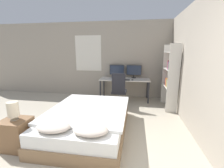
{
  "coord_description": "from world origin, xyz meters",
  "views": [
    {
      "loc": [
        0.63,
        -1.29,
        1.67
      ],
      "look_at": [
        -0.02,
        2.83,
        0.75
      ],
      "focal_mm": 24.0,
      "sensor_mm": 36.0,
      "label": 1
    }
  ],
  "objects_px": {
    "bookshelf": "(171,75)",
    "office_chair": "(119,93)",
    "bedside_lamp": "(13,110)",
    "monitor_left": "(117,70)",
    "keyboard": "(124,80)",
    "nightstand": "(17,134)",
    "computer_mouse": "(132,80)",
    "desk": "(125,81)",
    "bed": "(88,121)",
    "monitor_right": "(134,71)"
  },
  "relations": [
    {
      "from": "bookshelf",
      "to": "desk",
      "type": "bearing_deg",
      "value": 155.5
    },
    {
      "from": "nightstand",
      "to": "keyboard",
      "type": "bearing_deg",
      "value": 59.48
    },
    {
      "from": "desk",
      "to": "monitor_left",
      "type": "relative_size",
      "value": 3.22
    },
    {
      "from": "desk",
      "to": "office_chair",
      "type": "height_order",
      "value": "office_chair"
    },
    {
      "from": "desk",
      "to": "monitor_left",
      "type": "distance_m",
      "value": 0.51
    },
    {
      "from": "bed",
      "to": "monitor_right",
      "type": "bearing_deg",
      "value": 70.63
    },
    {
      "from": "computer_mouse",
      "to": "monitor_right",
      "type": "bearing_deg",
      "value": 85.6
    },
    {
      "from": "bed",
      "to": "bedside_lamp",
      "type": "distance_m",
      "value": 1.35
    },
    {
      "from": "desk",
      "to": "computer_mouse",
      "type": "distance_m",
      "value": 0.37
    },
    {
      "from": "monitor_right",
      "to": "bookshelf",
      "type": "relative_size",
      "value": 0.28
    },
    {
      "from": "keyboard",
      "to": "computer_mouse",
      "type": "xyz_separation_m",
      "value": [
        0.27,
        0.0,
        0.01
      ]
    },
    {
      "from": "office_chair",
      "to": "nightstand",
      "type": "bearing_deg",
      "value": -123.29
    },
    {
      "from": "bed",
      "to": "bookshelf",
      "type": "distance_m",
      "value": 2.68
    },
    {
      "from": "monitor_right",
      "to": "bookshelf",
      "type": "height_order",
      "value": "bookshelf"
    },
    {
      "from": "bed",
      "to": "bedside_lamp",
      "type": "relative_size",
      "value": 6.64
    },
    {
      "from": "computer_mouse",
      "to": "bookshelf",
      "type": "height_order",
      "value": "bookshelf"
    },
    {
      "from": "keyboard",
      "to": "office_chair",
      "type": "xyz_separation_m",
      "value": [
        -0.12,
        -0.46,
        -0.34
      ]
    },
    {
      "from": "desk",
      "to": "keyboard",
      "type": "distance_m",
      "value": 0.25
    },
    {
      "from": "monitor_left",
      "to": "bedside_lamp",
      "type": "bearing_deg",
      "value": -112.38
    },
    {
      "from": "bed",
      "to": "computer_mouse",
      "type": "height_order",
      "value": "computer_mouse"
    },
    {
      "from": "bedside_lamp",
      "to": "monitor_right",
      "type": "xyz_separation_m",
      "value": [
        1.94,
        3.24,
        0.28
      ]
    },
    {
      "from": "bookshelf",
      "to": "office_chair",
      "type": "bearing_deg",
      "value": -177.16
    },
    {
      "from": "monitor_right",
      "to": "computer_mouse",
      "type": "xyz_separation_m",
      "value": [
        -0.04,
        -0.46,
        -0.24
      ]
    },
    {
      "from": "bedside_lamp",
      "to": "office_chair",
      "type": "distance_m",
      "value": 2.78
    },
    {
      "from": "computer_mouse",
      "to": "monitor_left",
      "type": "bearing_deg",
      "value": 140.86
    },
    {
      "from": "keyboard",
      "to": "computer_mouse",
      "type": "bearing_deg",
      "value": 0.0
    },
    {
      "from": "bedside_lamp",
      "to": "monitor_left",
      "type": "height_order",
      "value": "monitor_left"
    },
    {
      "from": "bed",
      "to": "keyboard",
      "type": "relative_size",
      "value": 5.92
    },
    {
      "from": "bed",
      "to": "keyboard",
      "type": "xyz_separation_m",
      "value": [
        0.59,
        2.06,
        0.5
      ]
    },
    {
      "from": "nightstand",
      "to": "keyboard",
      "type": "xyz_separation_m",
      "value": [
        1.64,
        2.78,
        0.48
      ]
    },
    {
      "from": "office_chair",
      "to": "computer_mouse",
      "type": "bearing_deg",
      "value": 50.29
    },
    {
      "from": "nightstand",
      "to": "bookshelf",
      "type": "xyz_separation_m",
      "value": [
        3.0,
        2.39,
        0.74
      ]
    },
    {
      "from": "office_chair",
      "to": "bookshelf",
      "type": "relative_size",
      "value": 0.56
    },
    {
      "from": "monitor_right",
      "to": "keyboard",
      "type": "xyz_separation_m",
      "value": [
        -0.3,
        -0.46,
        -0.25
      ]
    },
    {
      "from": "bed",
      "to": "keyboard",
      "type": "distance_m",
      "value": 2.2
    },
    {
      "from": "monitor_right",
      "to": "office_chair",
      "type": "distance_m",
      "value": 1.18
    },
    {
      "from": "monitor_left",
      "to": "keyboard",
      "type": "xyz_separation_m",
      "value": [
        0.3,
        -0.46,
        -0.25
      ]
    },
    {
      "from": "bedside_lamp",
      "to": "keyboard",
      "type": "bearing_deg",
      "value": 59.48
    },
    {
      "from": "desk",
      "to": "office_chair",
      "type": "bearing_deg",
      "value": -99.71
    },
    {
      "from": "monitor_left",
      "to": "office_chair",
      "type": "xyz_separation_m",
      "value": [
        0.18,
        -0.93,
        -0.59
      ]
    },
    {
      "from": "bed",
      "to": "bedside_lamp",
      "type": "bearing_deg",
      "value": -145.83
    },
    {
      "from": "computer_mouse",
      "to": "nightstand",
      "type": "bearing_deg",
      "value": -124.44
    },
    {
      "from": "monitor_left",
      "to": "keyboard",
      "type": "bearing_deg",
      "value": -56.86
    },
    {
      "from": "monitor_right",
      "to": "computer_mouse",
      "type": "height_order",
      "value": "monitor_right"
    },
    {
      "from": "bedside_lamp",
      "to": "bookshelf",
      "type": "relative_size",
      "value": 0.17
    },
    {
      "from": "bedside_lamp",
      "to": "bookshelf",
      "type": "height_order",
      "value": "bookshelf"
    },
    {
      "from": "desk",
      "to": "computer_mouse",
      "type": "xyz_separation_m",
      "value": [
        0.27,
        -0.23,
        0.1
      ]
    },
    {
      "from": "bed",
      "to": "computer_mouse",
      "type": "bearing_deg",
      "value": 67.54
    },
    {
      "from": "desk",
      "to": "nightstand",
      "type": "bearing_deg",
      "value": -118.57
    },
    {
      "from": "bedside_lamp",
      "to": "desk",
      "type": "relative_size",
      "value": 0.19
    }
  ]
}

